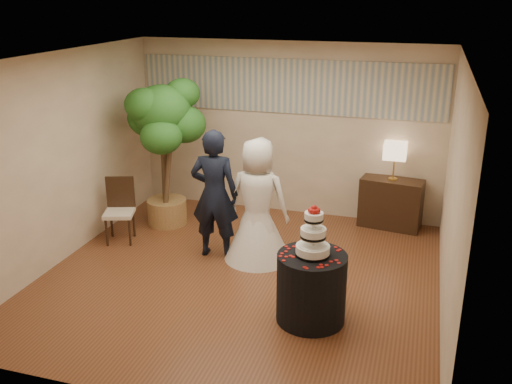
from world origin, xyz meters
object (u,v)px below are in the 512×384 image
(cake_table, at_px, (311,288))
(side_chair, at_px, (119,211))
(console, at_px, (391,203))
(ficus_tree, at_px, (164,153))
(groom, at_px, (215,194))
(table_lamp, at_px, (394,161))
(wedding_cake, at_px, (313,231))
(bride, at_px, (258,200))

(cake_table, xyz_separation_m, side_chair, (-3.13, 1.29, 0.07))
(console, xyz_separation_m, ficus_tree, (-3.41, -0.89, 0.78))
(groom, height_order, table_lamp, groom)
(groom, xyz_separation_m, console, (2.26, 1.75, -0.51))
(console, bearing_deg, groom, -133.99)
(cake_table, relative_size, wedding_cake, 1.38)
(table_lamp, bearing_deg, side_chair, -155.52)
(cake_table, height_order, console, cake_table)
(bride, height_order, ficus_tree, ficus_tree)
(ficus_tree, bearing_deg, table_lamp, 14.65)
(wedding_cake, bearing_deg, bride, 127.47)
(cake_table, distance_m, wedding_cake, 0.69)
(groom, distance_m, side_chair, 1.58)
(cake_table, height_order, ficus_tree, ficus_tree)
(wedding_cake, height_order, table_lamp, wedding_cake)
(wedding_cake, bearing_deg, table_lamp, 77.93)
(table_lamp, xyz_separation_m, ficus_tree, (-3.41, -0.89, 0.10))
(cake_table, bearing_deg, table_lamp, 77.93)
(groom, bearing_deg, side_chair, -5.58)
(groom, bearing_deg, bride, -177.30)
(bride, xyz_separation_m, console, (1.67, 1.67, -0.47))
(console, bearing_deg, wedding_cake, -93.80)
(console, bearing_deg, bride, -126.61)
(wedding_cake, xyz_separation_m, ficus_tree, (-2.77, 2.12, 0.07))
(groom, bearing_deg, console, -146.73)
(cake_table, bearing_deg, ficus_tree, 142.55)
(wedding_cake, height_order, ficus_tree, ficus_tree)
(side_chair, bearing_deg, cake_table, -40.50)
(cake_table, distance_m, console, 3.08)
(console, relative_size, ficus_tree, 0.40)
(bride, relative_size, table_lamp, 2.96)
(wedding_cake, bearing_deg, side_chair, 157.60)
(side_chair, bearing_deg, groom, -19.21)
(console, bearing_deg, table_lamp, 0.00)
(table_lamp, distance_m, side_chair, 4.19)
(cake_table, distance_m, table_lamp, 3.15)
(console, height_order, ficus_tree, ficus_tree)
(cake_table, distance_m, side_chair, 3.39)
(bride, bearing_deg, wedding_cake, 129.38)
(cake_table, xyz_separation_m, console, (0.64, 3.01, -0.01))
(ficus_tree, bearing_deg, wedding_cake, -37.45)
(table_lamp, bearing_deg, groom, -142.26)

